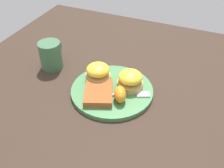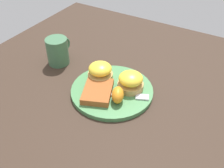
# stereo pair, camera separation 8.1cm
# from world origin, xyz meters

# --- Properties ---
(ground_plane) EXTENTS (1.10, 1.10, 0.00)m
(ground_plane) POSITION_xyz_m (0.00, 0.00, 0.00)
(ground_plane) COLOR #38281E
(plate) EXTENTS (0.26, 0.26, 0.01)m
(plate) POSITION_xyz_m (0.00, 0.00, 0.01)
(plate) COLOR #47844C
(plate) RESTS_ON ground_plane
(sandwich_benedict_left) EXTENTS (0.08, 0.08, 0.06)m
(sandwich_benedict_left) POSITION_xyz_m (0.03, -0.05, 0.04)
(sandwich_benedict_left) COLOR tan
(sandwich_benedict_left) RESTS_ON plate
(sandwich_benedict_right) EXTENTS (0.08, 0.08, 0.06)m
(sandwich_benedict_right) POSITION_xyz_m (0.03, 0.06, 0.04)
(sandwich_benedict_right) COLOR tan
(sandwich_benedict_right) RESTS_ON plate
(hashbrown_patty) EXTENTS (0.14, 0.12, 0.02)m
(hashbrown_patty) POSITION_xyz_m (-0.04, 0.03, 0.02)
(hashbrown_patty) COLOR #9D5225
(hashbrown_patty) RESTS_ON plate
(orange_wedge) EXTENTS (0.07, 0.06, 0.04)m
(orange_wedge) POSITION_xyz_m (-0.04, -0.04, 0.04)
(orange_wedge) COLOR orange
(orange_wedge) RESTS_ON plate
(fork) EXTENTS (0.09, 0.19, 0.00)m
(fork) POSITION_xyz_m (-0.02, -0.04, 0.02)
(fork) COLOR silver
(fork) RESTS_ON plate
(cup) EXTENTS (0.11, 0.08, 0.10)m
(cup) POSITION_xyz_m (0.05, 0.25, 0.05)
(cup) COLOR #42704C
(cup) RESTS_ON ground_plane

